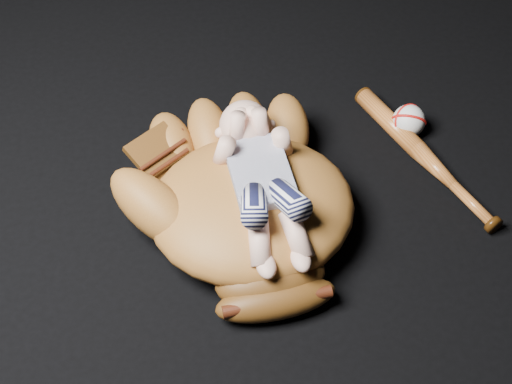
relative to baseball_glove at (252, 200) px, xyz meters
The scene contains 4 objects.
baseball_glove is the anchor object (origin of this frame).
newborn_baby 0.06m from the baseball_glove, 21.65° to the right, with size 0.17×0.37×0.15m, color #DCA68E, non-canonical shape.
baseball_bat 0.40m from the baseball_glove, 17.22° to the left, with size 0.04×0.43×0.04m, color #A0531F, non-canonical shape.
baseball 0.42m from the baseball_glove, 29.76° to the left, with size 0.07×0.07×0.07m, color silver.
Camera 1 is at (-0.26, -0.99, 1.17)m, focal length 55.00 mm.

